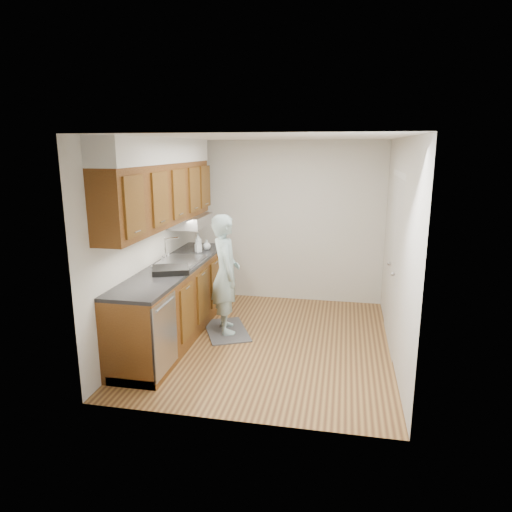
{
  "coord_description": "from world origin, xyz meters",
  "views": [
    {
      "loc": [
        0.88,
        -5.27,
        2.39
      ],
      "look_at": [
        -0.2,
        0.25,
        1.05
      ],
      "focal_mm": 32.0,
      "sensor_mm": 36.0,
      "label": 1
    }
  ],
  "objects_px": {
    "soap_bottle_a": "(198,242)",
    "soap_bottle_c": "(207,245)",
    "person": "(225,266)",
    "soap_bottle_b": "(198,246)",
    "dish_rack": "(171,270)"
  },
  "relations": [
    {
      "from": "soap_bottle_a",
      "to": "soap_bottle_c",
      "type": "relative_size",
      "value": 1.76
    },
    {
      "from": "soap_bottle_a",
      "to": "soap_bottle_b",
      "type": "height_order",
      "value": "soap_bottle_a"
    },
    {
      "from": "person",
      "to": "soap_bottle_c",
      "type": "relative_size",
      "value": 11.89
    },
    {
      "from": "person",
      "to": "soap_bottle_c",
      "type": "bearing_deg",
      "value": 9.84
    },
    {
      "from": "soap_bottle_a",
      "to": "soap_bottle_c",
      "type": "height_order",
      "value": "soap_bottle_a"
    },
    {
      "from": "soap_bottle_b",
      "to": "dish_rack",
      "type": "distance_m",
      "value": 1.12
    },
    {
      "from": "soap_bottle_b",
      "to": "person",
      "type": "bearing_deg",
      "value": -45.0
    },
    {
      "from": "soap_bottle_b",
      "to": "soap_bottle_c",
      "type": "distance_m",
      "value": 0.19
    },
    {
      "from": "soap_bottle_a",
      "to": "soap_bottle_c",
      "type": "bearing_deg",
      "value": 58.72
    },
    {
      "from": "soap_bottle_b",
      "to": "soap_bottle_c",
      "type": "xyz_separation_m",
      "value": [
        0.07,
        0.17,
        -0.01
      ]
    },
    {
      "from": "dish_rack",
      "to": "soap_bottle_c",
      "type": "bearing_deg",
      "value": 65.42
    },
    {
      "from": "person",
      "to": "soap_bottle_a",
      "type": "bearing_deg",
      "value": 20.09
    },
    {
      "from": "soap_bottle_c",
      "to": "dish_rack",
      "type": "xyz_separation_m",
      "value": [
        -0.05,
        -1.29,
        -0.04
      ]
    },
    {
      "from": "person",
      "to": "soap_bottle_c",
      "type": "height_order",
      "value": "person"
    },
    {
      "from": "soap_bottle_a",
      "to": "dish_rack",
      "type": "height_order",
      "value": "soap_bottle_a"
    }
  ]
}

